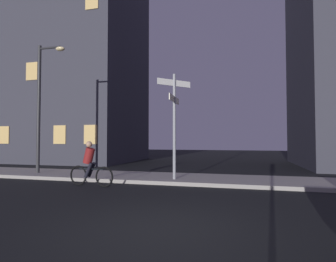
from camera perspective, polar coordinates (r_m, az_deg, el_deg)
The scene contains 6 objects.
ground_plane at distance 5.30m, azimuth -2.06°, elevation -20.07°, with size 80.00×80.00×0.00m, color black.
sidewalk_kerb at distance 11.06m, azimuth 7.17°, elevation -10.13°, with size 40.00×2.72×0.14m, color #9E9991.
signpost at distance 10.51m, azimuth 1.34°, elevation 3.04°, with size 1.08×1.54×4.10m.
street_lamp at distance 13.93m, azimuth -25.10°, elevation 6.48°, with size 1.42×0.28×5.96m.
cyclist at distance 10.15m, azimuth -16.19°, elevation -6.96°, with size 1.82×0.36×1.61m.
building_left_block at distance 24.73m, azimuth -20.26°, elevation 18.07°, with size 11.15×7.97×20.12m.
Camera 1 is at (1.46, -4.82, 1.65)m, focal length 28.79 mm.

